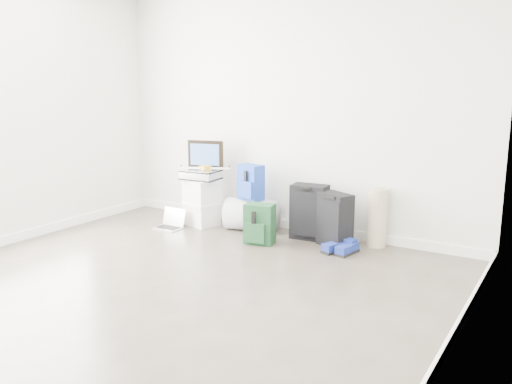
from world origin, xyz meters
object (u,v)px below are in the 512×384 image
Objects in this scene: briefcase at (201,175)px; carry_on at (335,220)px; large_suitcase at (309,212)px; laptop at (171,223)px; boxes_stack at (201,202)px; duffel_bag at (252,215)px.

briefcase is 1.72m from carry_on.
large_suitcase is 1.65m from laptop.
boxes_stack is 1.32× the size of briefcase.
carry_on is (1.69, 0.04, -0.33)m from briefcase.
duffel_bag is 1.06m from carry_on.
briefcase is 0.70× the size of duffel_bag.
boxes_stack is 1.71× the size of laptop.
briefcase reaches higher than large_suitcase.
boxes_stack is 0.92× the size of large_suitcase.
large_suitcase is 1.86× the size of laptop.
laptop is (-0.86, -0.41, -0.13)m from duffel_bag.
laptop is (-1.57, -0.45, -0.24)m from large_suitcase.
carry_on is 1.96m from laptop.
large_suitcase is 1.06× the size of carry_on.
large_suitcase is at bearing 17.65° from laptop.
briefcase is 1.30× the size of laptop.
duffel_bag is 1.00× the size of large_suitcase.
boxes_stack is 0.92× the size of duffel_bag.
carry_on is at bearing 16.66° from boxes_stack.
briefcase is at bearing 176.84° from duffel_bag.
large_suitcase is at bearing 21.93° from boxes_stack.
briefcase is at bearing -178.36° from large_suitcase.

